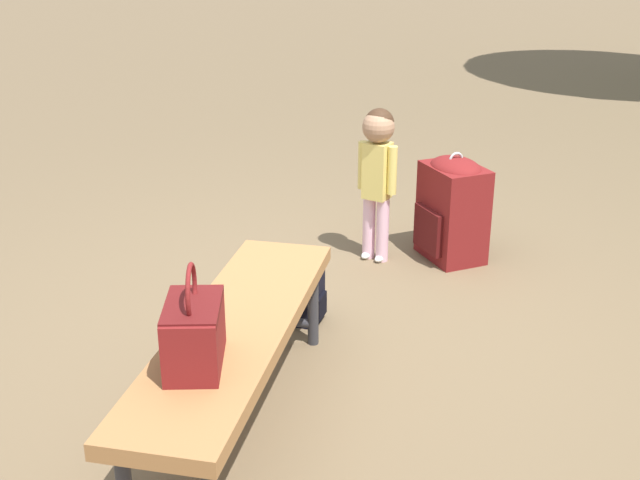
# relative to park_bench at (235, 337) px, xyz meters

# --- Properties ---
(ground_plane) EXTENTS (40.00, 40.00, 0.00)m
(ground_plane) POSITION_rel_park_bench_xyz_m (0.81, 0.05, -0.39)
(ground_plane) COLOR brown
(ground_plane) RESTS_ON ground
(park_bench) EXTENTS (1.65, 0.75, 0.45)m
(park_bench) POSITION_rel_park_bench_xyz_m (0.00, 0.00, 0.00)
(park_bench) COLOR #9E6B3D
(park_bench) RESTS_ON ground
(handbag) EXTENTS (0.37, 0.30, 0.37)m
(handbag) POSITION_rel_park_bench_xyz_m (-0.31, -0.03, 0.18)
(handbag) COLOR maroon
(handbag) RESTS_ON park_bench
(child_standing) EXTENTS (0.18, 0.24, 0.88)m
(child_standing) POSITION_rel_park_bench_xyz_m (1.76, 0.12, 0.19)
(child_standing) COLOR #E5B2C6
(child_standing) RESTS_ON ground
(backpack_large) EXTENTS (0.45, 0.46, 0.63)m
(backpack_large) POSITION_rel_park_bench_xyz_m (1.96, -0.26, -0.08)
(backpack_large) COLOR maroon
(backpack_large) RESTS_ON ground
(backpack_small) EXTENTS (0.19, 0.17, 0.29)m
(backpack_small) POSITION_rel_park_bench_xyz_m (0.90, 0.14, -0.25)
(backpack_small) COLOR black
(backpack_small) RESTS_ON ground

